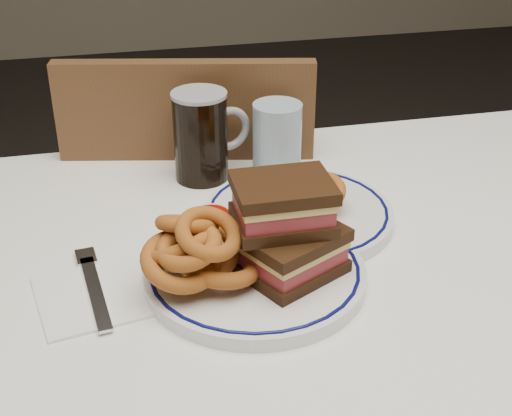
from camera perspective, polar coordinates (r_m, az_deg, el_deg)
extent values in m
cube|color=white|center=(0.92, -0.36, -6.00)|extent=(1.26, 0.86, 0.03)
cylinder|color=#432A15|center=(1.57, 16.56, -7.52)|extent=(0.06, 0.06, 0.71)
cube|color=white|center=(1.32, -4.46, 1.52)|extent=(1.26, 0.01, 0.17)
cube|color=#432A15|center=(1.54, -4.43, -3.58)|extent=(0.50, 0.50, 0.04)
cylinder|color=#432A15|center=(1.81, 1.92, -6.45)|extent=(0.04, 0.04, 0.41)
cylinder|color=#432A15|center=(1.53, 2.53, -14.39)|extent=(0.04, 0.04, 0.41)
cylinder|color=#432A15|center=(1.83, -9.55, -6.46)|extent=(0.04, 0.04, 0.41)
cylinder|color=#432A15|center=(1.56, -11.36, -14.26)|extent=(0.04, 0.04, 0.41)
cube|color=#432A15|center=(1.24, -5.33, 1.39)|extent=(0.42, 0.12, 0.46)
cylinder|color=white|center=(0.89, -0.10, -5.30)|extent=(0.28, 0.28, 0.02)
torus|color=#0A0E4D|center=(0.88, -0.10, -4.80)|extent=(0.26, 0.26, 0.01)
cube|color=black|center=(0.87, 2.92, -4.74)|extent=(0.14, 0.13, 0.02)
cube|color=maroon|center=(0.86, 2.95, -3.79)|extent=(0.13, 0.12, 0.02)
cube|color=#D8B860|center=(0.86, 2.97, -2.98)|extent=(0.14, 0.13, 0.01)
cube|color=black|center=(0.85, 2.99, -2.27)|extent=(0.14, 0.13, 0.02)
cube|color=black|center=(0.85, 2.13, -0.97)|extent=(0.12, 0.09, 0.02)
cube|color=maroon|center=(0.84, 2.15, 0.05)|extent=(0.11, 0.09, 0.02)
cube|color=#D8B860|center=(0.83, 2.17, 0.91)|extent=(0.11, 0.09, 0.01)
cube|color=black|center=(0.83, 2.19, 1.67)|extent=(0.12, 0.09, 0.02)
torus|color=brown|center=(0.87, -5.92, -4.82)|extent=(0.08, 0.08, 0.04)
torus|color=brown|center=(0.85, -2.91, -4.82)|extent=(0.10, 0.10, 0.05)
torus|color=brown|center=(0.86, -3.66, -3.63)|extent=(0.09, 0.08, 0.07)
torus|color=brown|center=(0.83, -6.05, -4.24)|extent=(0.10, 0.10, 0.06)
torus|color=brown|center=(0.85, -6.14, -2.92)|extent=(0.11, 0.09, 0.08)
torus|color=brown|center=(0.82, -5.40, -3.09)|extent=(0.08, 0.08, 0.04)
torus|color=brown|center=(0.85, -5.53, -1.28)|extent=(0.08, 0.08, 0.06)
torus|color=brown|center=(0.81, -3.81, -2.05)|extent=(0.09, 0.08, 0.06)
cylinder|color=silver|center=(0.94, -3.57, -1.33)|extent=(0.06, 0.06, 0.03)
cylinder|color=#870C02|center=(0.94, -3.59, -0.73)|extent=(0.05, 0.05, 0.01)
cylinder|color=black|center=(1.11, -4.46, 5.67)|extent=(0.08, 0.08, 0.14)
cylinder|color=#9498A2|center=(1.09, -4.60, 9.05)|extent=(0.09, 0.09, 0.01)
torus|color=#9498A2|center=(1.13, -2.18, 6.35)|extent=(0.07, 0.03, 0.07)
cylinder|color=#90A8BA|center=(1.12, 1.69, 5.39)|extent=(0.08, 0.08, 0.12)
cylinder|color=white|center=(1.02, 3.39, -0.53)|extent=(0.27, 0.27, 0.02)
torus|color=#0A0E4D|center=(1.01, 3.41, -0.09)|extent=(0.25, 0.25, 0.00)
torus|color=brown|center=(0.99, 3.04, -0.35)|extent=(0.09, 0.09, 0.04)
torus|color=brown|center=(1.02, 4.75, 1.10)|extent=(0.08, 0.08, 0.04)
torus|color=brown|center=(1.00, 5.06, 1.20)|extent=(0.08, 0.08, 0.06)
cube|color=white|center=(0.89, -12.69, -6.81)|extent=(0.16, 0.16, 0.00)
cube|color=silver|center=(0.88, -12.72, -6.60)|extent=(0.03, 0.16, 0.00)
cube|color=silver|center=(0.95, -13.46, -3.80)|extent=(0.03, 0.04, 0.00)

